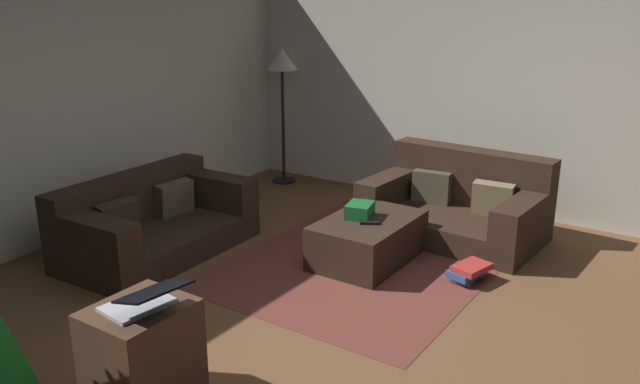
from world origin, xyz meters
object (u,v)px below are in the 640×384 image
couch_right (458,205)px  laptop (144,300)px  ottoman (368,240)px  couch_left (152,222)px  gift_box (360,210)px  side_table (143,356)px  corner_lamp (282,69)px  book_stack (468,272)px  tv_remote (370,223)px

couch_right → laptop: (-3.39, 0.35, 0.37)m
couch_right → ottoman: size_ratio=1.65×
couch_left → gift_box: (0.86, -1.57, 0.16)m
side_table → corner_lamp: (3.86, 1.97, 1.03)m
gift_box → book_stack: bearing=-85.1°
couch_left → gift_box: couch_left is taller
ottoman → gift_box: gift_box is taller
corner_lamp → side_table: bearing=-153.0°
gift_box → corner_lamp: size_ratio=0.16×
tv_remote → side_table: bearing=145.5°
couch_right → gift_box: couch_right is taller
couch_left → couch_right: size_ratio=1.04×
laptop → tv_remote: bearing=-1.0°
side_table → laptop: size_ratio=1.34×
tv_remote → laptop: bearing=147.0°
couch_left → tv_remote: couch_left is taller
gift_box → book_stack: size_ratio=0.73×
ottoman → book_stack: (0.08, -0.85, -0.10)m
couch_right → tv_remote: bearing=78.0°
couch_left → side_table: 2.21m
couch_left → tv_remote: (0.76, -1.72, 0.11)m
ottoman → laptop: laptop is taller
corner_lamp → couch_left: bearing=-171.5°
side_table → corner_lamp: corner_lamp is taller
book_stack → corner_lamp: (1.41, 2.85, 1.25)m
laptop → book_stack: size_ratio=1.29×
side_table → laptop: bearing=-96.7°
couch_left → side_table: bearing=45.2°
couch_right → ottoman: 1.09m
couch_right → ottoman: (-1.02, 0.38, -0.09)m
tv_remote → side_table: 2.27m
tv_remote → book_stack: (0.18, -0.78, -0.30)m
ottoman → corner_lamp: corner_lamp is taller
couch_right → gift_box: 1.13m
ottoman → laptop: bearing=-179.3°
tv_remote → book_stack: 0.86m
ottoman → side_table: bearing=179.3°
gift_box → laptop: 2.39m
gift_box → tv_remote: bearing=-123.0°
couch_left → laptop: laptop is taller
ottoman → tv_remote: tv_remote is taller
ottoman → book_stack: size_ratio=2.89×
couch_right → gift_box: (-1.02, 0.46, 0.15)m
gift_box → book_stack: 1.00m
book_stack → corner_lamp: 3.42m
couch_right → book_stack: size_ratio=4.75×
couch_right → side_table: 3.41m
gift_box → side_table: 2.37m
ottoman → book_stack: bearing=-84.6°
gift_box → laptop: size_ratio=0.56×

